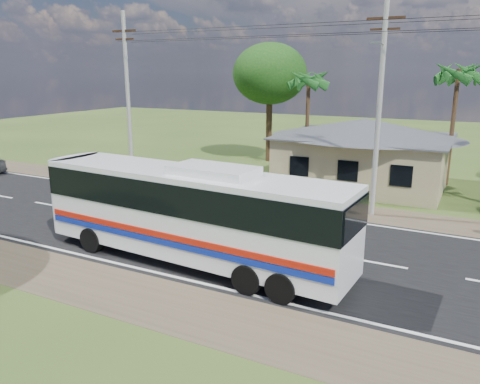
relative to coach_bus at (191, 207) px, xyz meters
name	(u,v)px	position (x,y,z in m)	size (l,w,h in m)	color
ground	(270,244)	(1.95, 3.22, -2.29)	(120.00, 120.00, 0.00)	#304A1A
road	(270,244)	(1.95, 3.22, -2.28)	(120.00, 16.00, 0.03)	black
house	(364,145)	(2.95, 16.21, 0.36)	(12.40, 10.00, 5.00)	tan
utility_poles	(373,104)	(4.62, 9.70, 3.48)	(32.80, 2.22, 11.00)	#9E9E99
palm_mid	(458,74)	(7.95, 18.72, 4.87)	(2.80, 2.80, 8.20)	#47301E
palm_far	(309,81)	(-2.05, 19.22, 4.39)	(2.80, 2.80, 7.70)	#47301E
tree_behind_house	(270,74)	(-6.05, 21.22, 4.83)	(6.00, 6.00, 9.61)	#47301E
coach_bus	(191,207)	(0.00, 0.00, 0.00)	(13.02, 3.52, 4.00)	silver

